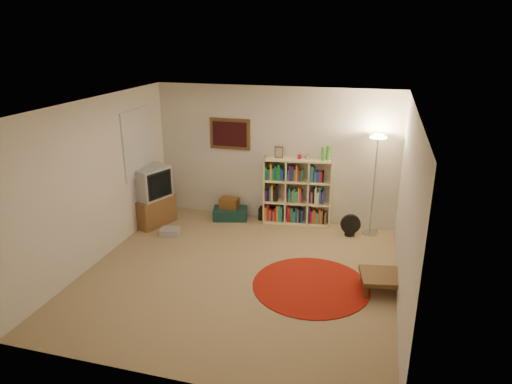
% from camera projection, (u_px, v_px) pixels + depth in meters
% --- Properties ---
extents(room, '(4.54, 4.54, 2.54)m').
position_uv_depth(room, '(235.00, 193.00, 6.40)').
color(room, '#99815A').
rests_on(room, ground).
extents(bookshelf, '(1.27, 0.49, 1.48)m').
position_uv_depth(bookshelf, '(296.00, 192.00, 8.42)').
color(bookshelf, '#FFEBAA').
rests_on(bookshelf, ground).
extents(floor_lamp, '(0.39, 0.39, 1.81)m').
position_uv_depth(floor_lamp, '(377.00, 152.00, 7.63)').
color(floor_lamp, '#B9BCBE').
rests_on(floor_lamp, ground).
extents(floor_fan, '(0.35, 0.22, 0.40)m').
position_uv_depth(floor_fan, '(350.00, 225.00, 7.97)').
color(floor_fan, black).
rests_on(floor_fan, ground).
extents(tv_stand, '(0.76, 0.89, 1.10)m').
position_uv_depth(tv_stand, '(151.00, 197.00, 8.38)').
color(tv_stand, brown).
rests_on(tv_stand, ground).
extents(dvd_box, '(0.37, 0.33, 0.11)m').
position_uv_depth(dvd_box, '(170.00, 232.00, 8.07)').
color(dvd_box, '#A8A9AD').
rests_on(dvd_box, ground).
extents(suitcase, '(0.72, 0.55, 0.21)m').
position_uv_depth(suitcase, '(230.00, 213.00, 8.74)').
color(suitcase, '#13342F').
rests_on(suitcase, ground).
extents(wicker_basket, '(0.35, 0.25, 0.20)m').
position_uv_depth(wicker_basket, '(229.00, 203.00, 8.71)').
color(wicker_basket, brown).
rests_on(wicker_basket, suitcase).
extents(duffel_bag, '(0.33, 0.28, 0.23)m').
position_uv_depth(duffel_bag, '(268.00, 213.00, 8.73)').
color(duffel_bag, black).
rests_on(duffel_bag, ground).
extents(paper_towel, '(0.13, 0.13, 0.26)m').
position_uv_depth(paper_towel, '(288.00, 214.00, 8.63)').
color(paper_towel, silver).
rests_on(paper_towel, ground).
extents(red_rug, '(1.66, 1.66, 0.01)m').
position_uv_depth(red_rug, '(311.00, 286.00, 6.45)').
color(red_rug, maroon).
rests_on(red_rug, ground).
extents(side_table, '(0.63, 0.63, 0.25)m').
position_uv_depth(side_table, '(381.00, 277.00, 6.28)').
color(side_table, '#4C311A').
rests_on(side_table, ground).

